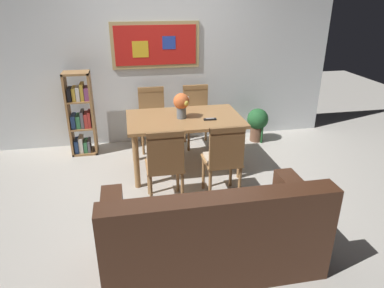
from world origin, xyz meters
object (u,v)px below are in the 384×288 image
object	(u,v)px
leather_couch	(211,235)
tv_remote	(210,119)
potted_ivy	(257,122)
flower_vase	(181,103)
dining_chair_far_left	(152,113)
dining_chair_near_left	(165,161)
dining_chair_far_right	(197,111)
bookshelf	(81,116)
dining_table	(184,124)
dining_chair_near_right	(224,156)

from	to	relation	value
leather_couch	tv_remote	world-z (taller)	leather_couch
potted_ivy	flower_vase	size ratio (longest dim) A/B	1.77
potted_ivy	dining_chair_far_left	bearing A→B (deg)	177.85
dining_chair_near_left	flower_vase	distance (m)	0.94
dining_chair_far_right	leather_couch	world-z (taller)	dining_chair_far_right
bookshelf	tv_remote	bearing A→B (deg)	-29.62
dining_table	flower_vase	xyz separation A→B (m)	(-0.04, -0.02, 0.29)
dining_table	leather_couch	size ratio (longest dim) A/B	0.81
dining_table	dining_chair_far_right	xyz separation A→B (m)	(0.33, 0.81, -0.10)
dining_chair_near_right	dining_chair_far_right	xyz separation A→B (m)	(0.03, 1.62, 0.00)
dining_chair_far_right	bookshelf	xyz separation A→B (m)	(-1.69, -0.02, 0.04)
dining_chair_near_right	tv_remote	world-z (taller)	dining_chair_near_right
dining_chair_near_left	tv_remote	size ratio (longest dim) A/B	5.78
potted_ivy	flower_vase	world-z (taller)	flower_vase
bookshelf	potted_ivy	size ratio (longest dim) A/B	2.11
tv_remote	dining_chair_near_left	bearing A→B (deg)	-134.49
leather_couch	tv_remote	xyz separation A→B (m)	(0.38, 1.67, 0.43)
dining_table	dining_chair_far_right	distance (m)	0.88
dining_chair_far_right	dining_chair_far_left	bearing A→B (deg)	-179.52
dining_chair_far_left	bookshelf	distance (m)	1.02
dining_chair_far_left	dining_chair_near_left	bearing A→B (deg)	-90.14
dining_chair_near_right	leather_couch	distance (m)	1.12
dining_chair_near_right	dining_chair_far_left	world-z (taller)	same
dining_chair_near_right	potted_ivy	distance (m)	1.86
potted_ivy	flower_vase	bearing A→B (deg)	-150.32
dining_table	dining_chair_far_right	bearing A→B (deg)	68.07
dining_table	potted_ivy	world-z (taller)	dining_table
dining_chair_far_left	dining_chair_near_right	bearing A→B (deg)	-68.13
leather_couch	bookshelf	size ratio (longest dim) A/B	1.50
dining_chair_far_left	bookshelf	bearing A→B (deg)	-178.94
bookshelf	dining_chair_near_right	bearing A→B (deg)	-43.79
dining_chair_near_right	flower_vase	xyz separation A→B (m)	(-0.34, 0.79, 0.38)
dining_table	flower_vase	bearing A→B (deg)	-155.57
dining_chair_far_left	tv_remote	xyz separation A→B (m)	(0.64, -0.96, 0.20)
potted_ivy	flower_vase	xyz separation A→B (m)	(-1.33, -0.76, 0.61)
tv_remote	dining_table	bearing A→B (deg)	151.63
flower_vase	leather_couch	bearing A→B (deg)	-91.49
dining_table	flower_vase	distance (m)	0.29
dining_table	dining_chair_far_left	size ratio (longest dim) A/B	1.60
dining_table	dining_chair_near_left	world-z (taller)	dining_chair_near_left
dining_chair_near_right	dining_chair_near_left	world-z (taller)	same
potted_ivy	leather_couch	bearing A→B (deg)	-118.17
dining_chair_near_right	dining_chair_near_left	distance (m)	0.65
flower_vase	bookshelf	bearing A→B (deg)	148.82
leather_couch	potted_ivy	distance (m)	2.92
tv_remote	dining_chair_far_left	bearing A→B (deg)	123.78
dining_chair_near_right	bookshelf	size ratio (longest dim) A/B	0.76
dining_chair_near_right	dining_chair_far_right	world-z (taller)	same
leather_couch	dining_chair_near_right	bearing A→B (deg)	69.30
dining_chair_far_left	flower_vase	size ratio (longest dim) A/B	2.84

